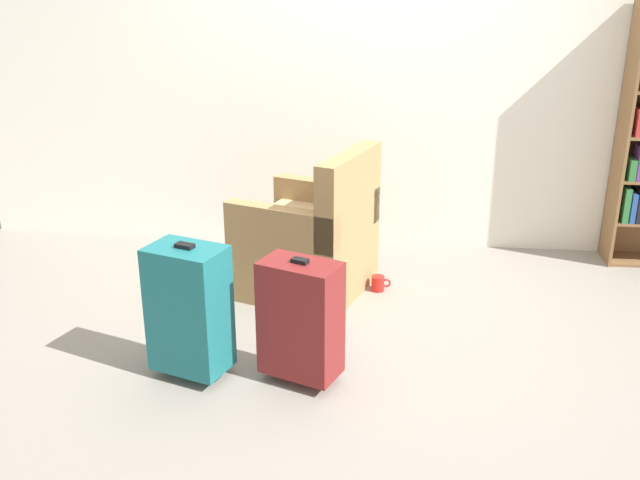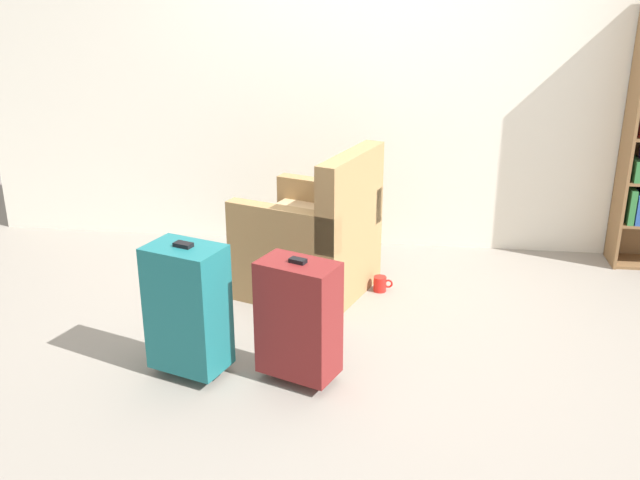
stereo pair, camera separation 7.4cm
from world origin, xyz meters
name	(u,v)px [view 2 (the right image)]	position (x,y,z in m)	size (l,w,h in m)	color
ground_plane	(348,352)	(0.00, 0.00, 0.00)	(9.74, 9.74, 0.00)	gray
back_wall	(373,60)	(0.00, 1.66, 1.30)	(5.56, 0.10, 2.60)	silver
armchair	(313,242)	(-0.29, 0.75, 0.32)	(0.89, 0.89, 0.90)	#9E7A4C
mug	(380,284)	(0.13, 0.78, 0.05)	(0.12, 0.08, 0.10)	red
suitcase_teal	(188,307)	(-0.75, -0.30, 0.36)	(0.42, 0.35, 0.69)	#19666B
suitcase_dark_red	(299,318)	(-0.21, -0.30, 0.33)	(0.42, 0.34, 0.64)	maroon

